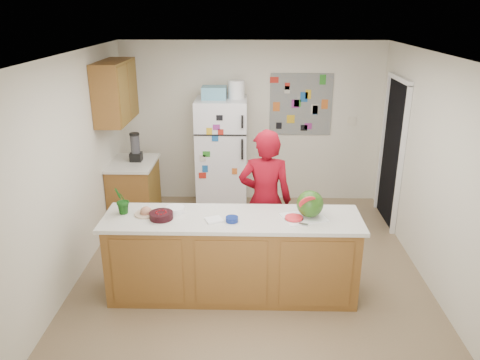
{
  "coord_description": "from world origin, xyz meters",
  "views": [
    {
      "loc": [
        -0.01,
        -4.89,
        2.97
      ],
      "look_at": [
        -0.13,
        0.2,
        1.07
      ],
      "focal_mm": 35.0,
      "sensor_mm": 36.0,
      "label": 1
    }
  ],
  "objects_px": {
    "person": "(265,201)",
    "cherry_bowl": "(161,216)",
    "refrigerator": "(222,155)",
    "watermelon": "(310,204)"
  },
  "relations": [
    {
      "from": "watermelon",
      "to": "person",
      "type": "bearing_deg",
      "value": 126.55
    },
    {
      "from": "refrigerator",
      "to": "cherry_bowl",
      "type": "xyz_separation_m",
      "value": [
        -0.47,
        -2.43,
        0.11
      ]
    },
    {
      "from": "person",
      "to": "refrigerator",
      "type": "bearing_deg",
      "value": -68.54
    },
    {
      "from": "cherry_bowl",
      "to": "refrigerator",
      "type": "bearing_deg",
      "value": 78.99
    },
    {
      "from": "watermelon",
      "to": "cherry_bowl",
      "type": "relative_size",
      "value": 1.14
    },
    {
      "from": "refrigerator",
      "to": "person",
      "type": "distance_m",
      "value": 1.87
    },
    {
      "from": "person",
      "to": "watermelon",
      "type": "height_order",
      "value": "person"
    },
    {
      "from": "refrigerator",
      "to": "watermelon",
      "type": "distance_m",
      "value": 2.59
    },
    {
      "from": "watermelon",
      "to": "refrigerator",
      "type": "bearing_deg",
      "value": 113.94
    },
    {
      "from": "person",
      "to": "cherry_bowl",
      "type": "relative_size",
      "value": 7.03
    }
  ]
}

